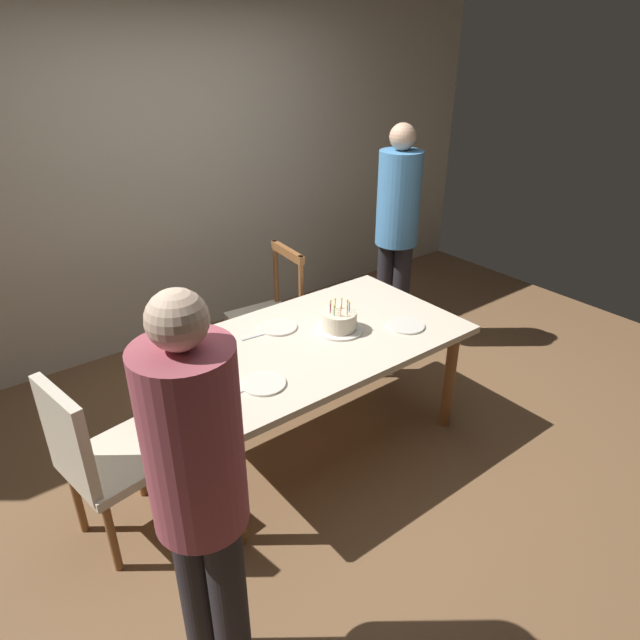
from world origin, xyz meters
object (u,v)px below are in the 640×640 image
at_px(dining_table, 313,350).
at_px(person_celebrant, 199,486).
at_px(plate_near_guest, 406,325).
at_px(plate_near_celebrant, 264,383).
at_px(plate_far_side, 278,327).
at_px(chair_upholstered, 98,457).
at_px(person_guest, 397,224).
at_px(birthday_cake, 339,322).
at_px(chair_spindle_back, 268,318).

bearing_deg(dining_table, person_celebrant, -142.47).
bearing_deg(plate_near_guest, plate_near_celebrant, 180.00).
bearing_deg(plate_far_side, person_celebrant, -133.77).
distance_m(dining_table, chair_upholstered, 1.26).
relative_size(dining_table, person_celebrant, 1.05).
bearing_deg(dining_table, plate_near_guest, -23.27).
relative_size(dining_table, plate_far_side, 7.86).
bearing_deg(plate_near_celebrant, dining_table, 25.13).
xyz_separation_m(chair_upholstered, person_celebrant, (0.12, -0.87, 0.41)).
distance_m(plate_near_guest, chair_upholstered, 1.80).
distance_m(person_celebrant, person_guest, 2.87).
bearing_deg(plate_near_guest, birthday_cake, 148.87).
height_order(birthday_cake, plate_near_guest, birthday_cake).
height_order(plate_near_guest, chair_spindle_back, chair_spindle_back).
distance_m(dining_table, plate_near_celebrant, 0.53).
relative_size(plate_far_side, person_guest, 0.13).
height_order(dining_table, birthday_cake, birthday_cake).
height_order(plate_far_side, plate_near_guest, same).
relative_size(dining_table, person_guest, 1.01).
bearing_deg(person_guest, dining_table, -153.28).
height_order(plate_near_guest, person_guest, person_guest).
xyz_separation_m(chair_spindle_back, chair_upholstered, (-1.47, -0.81, 0.07)).
bearing_deg(person_celebrant, plate_near_celebrant, 44.51).
relative_size(person_celebrant, person_guest, 0.97).
relative_size(plate_near_guest, person_celebrant, 0.13).
height_order(plate_near_celebrant, plate_far_side, same).
xyz_separation_m(dining_table, birthday_cake, (0.18, -0.02, 0.13)).
bearing_deg(plate_near_celebrant, plate_near_guest, 0.00).
bearing_deg(person_celebrant, person_guest, 32.10).
distance_m(chair_upholstered, person_guest, 2.67).
bearing_deg(person_guest, chair_upholstered, -165.61).
bearing_deg(plate_far_side, person_guest, 17.24).
distance_m(dining_table, person_celebrant, 1.46).
relative_size(birthday_cake, plate_near_celebrant, 1.27).
xyz_separation_m(person_celebrant, person_guest, (2.43, 1.52, 0.03)).
bearing_deg(plate_far_side, dining_table, -68.82).
xyz_separation_m(chair_spindle_back, person_guest, (1.08, -0.16, 0.52)).
height_order(plate_far_side, person_celebrant, person_celebrant).
xyz_separation_m(plate_near_celebrant, plate_far_side, (0.39, 0.45, 0.00)).
relative_size(birthday_cake, plate_near_guest, 1.27).
distance_m(plate_far_side, plate_near_guest, 0.75).
bearing_deg(person_celebrant, birthday_cake, 33.05).
height_order(birthday_cake, chair_spindle_back, chair_spindle_back).
xyz_separation_m(plate_near_celebrant, plate_near_guest, (0.99, 0.00, 0.00)).
bearing_deg(birthday_cake, person_guest, 30.94).
bearing_deg(person_guest, plate_near_celebrant, -153.70).
height_order(chair_spindle_back, person_celebrant, person_celebrant).
bearing_deg(chair_upholstered, dining_table, 0.09).
xyz_separation_m(dining_table, person_celebrant, (-1.14, -0.87, 0.30)).
bearing_deg(plate_near_guest, person_guest, 48.44).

